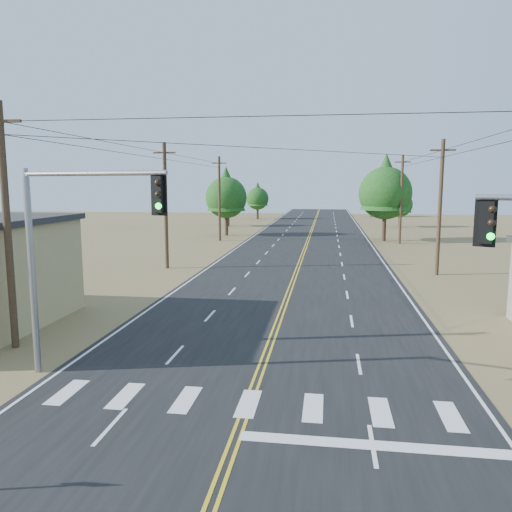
# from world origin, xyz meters

# --- Properties ---
(road) EXTENTS (15.00, 200.00, 0.02)m
(road) POSITION_xyz_m (0.00, 30.00, 0.01)
(road) COLOR black
(road) RESTS_ON ground
(utility_pole_left_near) EXTENTS (1.80, 0.30, 10.00)m
(utility_pole_left_near) POSITION_xyz_m (-10.50, 12.00, 5.12)
(utility_pole_left_near) COLOR #4C3826
(utility_pole_left_near) RESTS_ON ground
(utility_pole_left_mid) EXTENTS (1.80, 0.30, 10.00)m
(utility_pole_left_mid) POSITION_xyz_m (-10.50, 32.00, 5.12)
(utility_pole_left_mid) COLOR #4C3826
(utility_pole_left_mid) RESTS_ON ground
(utility_pole_left_far) EXTENTS (1.80, 0.30, 10.00)m
(utility_pole_left_far) POSITION_xyz_m (-10.50, 52.00, 5.12)
(utility_pole_left_far) COLOR #4C3826
(utility_pole_left_far) RESTS_ON ground
(utility_pole_right_mid) EXTENTS (1.80, 0.30, 10.00)m
(utility_pole_right_mid) POSITION_xyz_m (10.50, 32.00, 5.12)
(utility_pole_right_mid) COLOR #4C3826
(utility_pole_right_mid) RESTS_ON ground
(utility_pole_right_far) EXTENTS (1.80, 0.30, 10.00)m
(utility_pole_right_far) POSITION_xyz_m (10.50, 52.00, 5.12)
(utility_pole_right_far) COLOR #4C3826
(utility_pole_right_far) RESTS_ON ground
(signal_mast_left) EXTENTS (5.63, 1.70, 7.30)m
(signal_mast_left) POSITION_xyz_m (-6.41, 9.18, 4.92)
(signal_mast_left) COLOR gray
(signal_mast_left) RESTS_ON ground
(tree_left_near) EXTENTS (5.45, 5.45, 9.09)m
(tree_left_near) POSITION_xyz_m (-10.99, 58.38, 5.56)
(tree_left_near) COLOR #3F2D1E
(tree_left_near) RESTS_ON ground
(tree_left_mid) EXTENTS (4.29, 4.29, 7.14)m
(tree_left_mid) POSITION_xyz_m (-13.58, 72.63, 4.37)
(tree_left_mid) COLOR #3F2D1E
(tree_left_mid) RESTS_ON ground
(tree_left_far) EXTENTS (4.32, 4.32, 7.21)m
(tree_left_far) POSITION_xyz_m (-11.26, 89.88, 4.40)
(tree_left_far) COLOR #3F2D1E
(tree_left_far) RESTS_ON ground
(tree_right_near) EXTENTS (6.21, 6.21, 10.35)m
(tree_right_near) POSITION_xyz_m (9.00, 54.51, 6.33)
(tree_right_near) COLOR #3F2D1E
(tree_right_near) RESTS_ON ground
(tree_right_mid) EXTENTS (3.88, 3.88, 6.47)m
(tree_right_mid) POSITION_xyz_m (13.59, 74.98, 3.95)
(tree_right_mid) COLOR #3F2D1E
(tree_right_mid) RESTS_ON ground
(tree_right_far) EXTENTS (4.41, 4.41, 7.34)m
(tree_right_far) POSITION_xyz_m (11.27, 100.04, 4.49)
(tree_right_far) COLOR #3F2D1E
(tree_right_far) RESTS_ON ground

